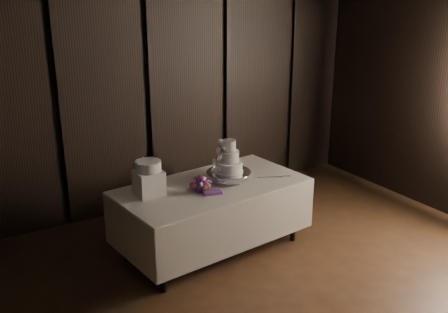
{
  "coord_description": "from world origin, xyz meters",
  "views": [
    {
      "loc": [
        -2.53,
        -2.38,
        2.81
      ],
      "look_at": [
        0.16,
        2.04,
        1.05
      ],
      "focal_mm": 42.0,
      "sensor_mm": 36.0,
      "label": 1
    }
  ],
  "objects_px": {
    "wedding_cake": "(227,160)",
    "cake_stand": "(229,176)",
    "display_table": "(212,215)",
    "box_pedestal": "(149,183)",
    "bouquet": "(202,185)",
    "small_cake": "(148,166)"
  },
  "relations": [
    {
      "from": "bouquet",
      "to": "box_pedestal",
      "type": "height_order",
      "value": "box_pedestal"
    },
    {
      "from": "display_table",
      "to": "cake_stand",
      "type": "xyz_separation_m",
      "value": [
        0.23,
        0.04,
        0.39
      ]
    },
    {
      "from": "wedding_cake",
      "to": "box_pedestal",
      "type": "distance_m",
      "value": 0.88
    },
    {
      "from": "display_table",
      "to": "box_pedestal",
      "type": "height_order",
      "value": "box_pedestal"
    },
    {
      "from": "display_table",
      "to": "box_pedestal",
      "type": "relative_size",
      "value": 8.02
    },
    {
      "from": "display_table",
      "to": "box_pedestal",
      "type": "xyz_separation_m",
      "value": [
        -0.66,
        0.11,
        0.47
      ]
    },
    {
      "from": "display_table",
      "to": "bouquet",
      "type": "bearing_deg",
      "value": -158.29
    },
    {
      "from": "bouquet",
      "to": "small_cake",
      "type": "distance_m",
      "value": 0.58
    },
    {
      "from": "box_pedestal",
      "to": "small_cake",
      "type": "distance_m",
      "value": 0.18
    },
    {
      "from": "cake_stand",
      "to": "box_pedestal",
      "type": "height_order",
      "value": "box_pedestal"
    },
    {
      "from": "wedding_cake",
      "to": "bouquet",
      "type": "relative_size",
      "value": 0.9
    },
    {
      "from": "box_pedestal",
      "to": "small_cake",
      "type": "relative_size",
      "value": 1.01
    },
    {
      "from": "cake_stand",
      "to": "wedding_cake",
      "type": "bearing_deg",
      "value": -150.26
    },
    {
      "from": "small_cake",
      "to": "display_table",
      "type": "bearing_deg",
      "value": -9.47
    },
    {
      "from": "wedding_cake",
      "to": "small_cake",
      "type": "bearing_deg",
      "value": 173.26
    },
    {
      "from": "cake_stand",
      "to": "small_cake",
      "type": "height_order",
      "value": "small_cake"
    },
    {
      "from": "bouquet",
      "to": "small_cake",
      "type": "relative_size",
      "value": 1.53
    },
    {
      "from": "cake_stand",
      "to": "bouquet",
      "type": "height_order",
      "value": "bouquet"
    },
    {
      "from": "cake_stand",
      "to": "wedding_cake",
      "type": "distance_m",
      "value": 0.19
    },
    {
      "from": "wedding_cake",
      "to": "box_pedestal",
      "type": "relative_size",
      "value": 1.36
    },
    {
      "from": "wedding_cake",
      "to": "cake_stand",
      "type": "bearing_deg",
      "value": 28.46
    },
    {
      "from": "bouquet",
      "to": "small_cake",
      "type": "bearing_deg",
      "value": 158.49
    }
  ]
}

